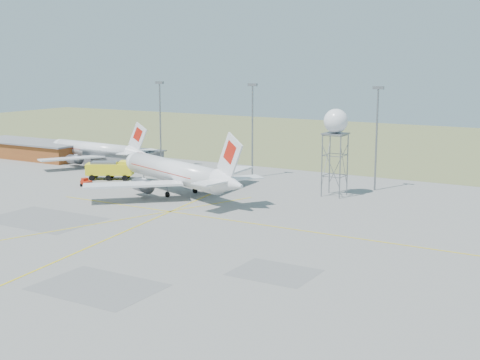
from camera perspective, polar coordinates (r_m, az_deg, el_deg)
The scene contains 12 objects.
ground at distance 89.35m, azimuth -14.61°, elevation -6.81°, with size 400.00×400.00×0.00m, color gray.
grass_strip at distance 210.38m, azimuth 13.50°, elevation 3.04°, with size 400.00×120.00×0.03m, color #5F6C3B.
building_orange at distance 184.22m, azimuth -17.47°, elevation 2.51°, with size 33.00×12.00×4.30m.
building_grey at distance 164.78m, azimuth -9.94°, elevation 1.89°, with size 19.00×10.00×3.90m.
mast_a at distance 158.88m, azimuth -6.83°, elevation 5.32°, with size 2.20×0.50×20.50m.
mast_b at distance 145.09m, azimuth 1.07°, elevation 4.92°, with size 2.20×0.50×20.50m.
mast_c at distance 133.56m, azimuth 11.59°, elevation 4.24°, with size 2.20×0.50×20.50m.
airliner_main at distance 128.97m, azimuth -5.42°, elevation 0.62°, with size 38.08×35.68×13.45m.
airliner_far at distance 168.07m, azimuth -12.20°, elevation 2.48°, with size 33.04×32.02×11.24m.
radar_tower at distance 126.93m, azimuth 8.12°, elevation 2.77°, with size 4.58×4.58×16.57m.
fire_truck at distance 146.86m, azimuth -10.94°, elevation 0.80°, with size 10.34×7.77×3.99m.
baggage_tug at distance 139.78m, azimuth -12.99°, elevation -0.28°, with size 2.44×2.10×1.72m.
Camera 1 is at (61.36, -59.56, 25.91)m, focal length 50.00 mm.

